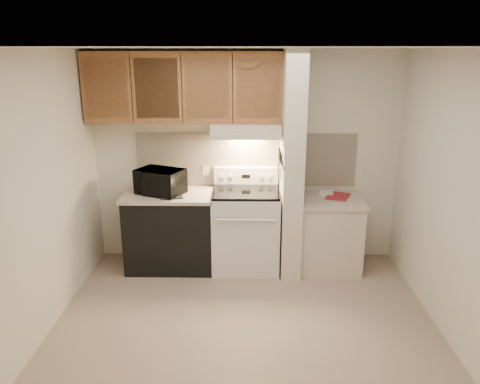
{
  "coord_description": "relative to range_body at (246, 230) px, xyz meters",
  "views": [
    {
      "loc": [
        0.01,
        -3.94,
        2.48
      ],
      "look_at": [
        -0.06,
        0.75,
        1.05
      ],
      "focal_mm": 35.0,
      "sensor_mm": 36.0,
      "label": 1
    }
  ],
  "objects": [
    {
      "name": "cooktop",
      "position": [
        0.0,
        0.0,
        0.48
      ],
      "size": [
        0.74,
        0.64,
        0.03
      ],
      "primitive_type": "cube",
      "color": "black",
      "rests_on": "range_body"
    },
    {
      "name": "range_display",
      "position": [
        0.0,
        0.24,
        0.59
      ],
      "size": [
        0.1,
        0.01,
        0.04
      ],
      "primitive_type": "cube",
      "color": "black",
      "rests_on": "range_backguard"
    },
    {
      "name": "ceiling",
      "position": [
        0.0,
        -1.16,
        2.04
      ],
      "size": [
        3.6,
        3.6,
        0.0
      ],
      "primitive_type": "plane",
      "rotation": [
        3.14,
        0.0,
        0.0
      ],
      "color": "white",
      "rests_on": "wall_back"
    },
    {
      "name": "knife_blade_e",
      "position": [
        0.38,
        0.1,
        0.75
      ],
      "size": [
        0.01,
        0.04,
        0.18
      ],
      "primitive_type": "cube",
      "color": "silver",
      "rests_on": "knife_strip"
    },
    {
      "name": "left_countertop",
      "position": [
        -0.88,
        0.01,
        0.43
      ],
      "size": [
        1.04,
        0.67,
        0.04
      ],
      "primitive_type": "cube",
      "color": "beige",
      "rests_on": "dishwasher_front"
    },
    {
      "name": "cab_gap_c",
      "position": [
        -0.14,
        0.01,
        1.62
      ],
      "size": [
        0.01,
        0.01,
        0.73
      ],
      "primitive_type": "cube",
      "color": "black",
      "rests_on": "upper_cabinets"
    },
    {
      "name": "range_knob_right_outer",
      "position": [
        0.28,
        0.24,
        0.59
      ],
      "size": [
        0.05,
        0.02,
        0.05
      ],
      "primitive_type": "cylinder",
      "rotation": [
        1.57,
        0.0,
        0.0
      ],
      "color": "silver",
      "rests_on": "range_backguard"
    },
    {
      "name": "range_body",
      "position": [
        0.0,
        0.0,
        0.0
      ],
      "size": [
        0.76,
        0.65,
        0.92
      ],
      "primitive_type": "cube",
      "color": "silver",
      "rests_on": "floor"
    },
    {
      "name": "range_knob_left_inner",
      "position": [
        -0.18,
        0.24,
        0.59
      ],
      "size": [
        0.05,
        0.02,
        0.05
      ],
      "primitive_type": "cylinder",
      "rotation": [
        1.57,
        0.0,
        0.0
      ],
      "color": "silver",
      "rests_on": "range_backguard"
    },
    {
      "name": "oven_window",
      "position": [
        0.0,
        -0.32,
        0.04
      ],
      "size": [
        0.5,
        0.01,
        0.3
      ],
      "primitive_type": "cube",
      "color": "black",
      "rests_on": "range_body"
    },
    {
      "name": "partition_pillar",
      "position": [
        0.51,
        -0.01,
        0.79
      ],
      "size": [
        0.22,
        0.7,
        2.5
      ],
      "primitive_type": "cube",
      "color": "beige",
      "rests_on": "floor"
    },
    {
      "name": "cab_gap_b",
      "position": [
        -0.69,
        0.01,
        1.62
      ],
      "size": [
        0.01,
        0.01,
        0.73
      ],
      "primitive_type": "cube",
      "color": "black",
      "rests_on": "upper_cabinets"
    },
    {
      "name": "range_knob_right_inner",
      "position": [
        0.18,
        0.24,
        0.59
      ],
      "size": [
        0.05,
        0.02,
        0.05
      ],
      "primitive_type": "cylinder",
      "rotation": [
        1.57,
        0.0,
        0.0
      ],
      "color": "silver",
      "rests_on": "range_backguard"
    },
    {
      "name": "dishwasher_front",
      "position": [
        -0.88,
        0.01,
        -0.03
      ],
      "size": [
        1.0,
        0.63,
        0.87
      ],
      "primitive_type": "cube",
      "color": "black",
      "rests_on": "floor"
    },
    {
      "name": "pillar_trim",
      "position": [
        0.39,
        -0.01,
        0.84
      ],
      "size": [
        0.01,
        0.7,
        0.04
      ],
      "primitive_type": "cube",
      "color": "#8F5D35",
      "rests_on": "partition_pillar"
    },
    {
      "name": "knife_blade_d",
      "position": [
        0.38,
        0.02,
        0.76
      ],
      "size": [
        0.01,
        0.04,
        0.16
      ],
      "primitive_type": "cube",
      "color": "silver",
      "rests_on": "knife_strip"
    },
    {
      "name": "floor",
      "position": [
        0.0,
        -1.16,
        -0.46
      ],
      "size": [
        3.6,
        3.6,
        0.0
      ],
      "primitive_type": "plane",
      "color": "tan",
      "rests_on": "ground"
    },
    {
      "name": "wall_left",
      "position": [
        -1.8,
        -1.16,
        0.79
      ],
      "size": [
        0.02,
        3.0,
        2.5
      ],
      "primitive_type": "cube",
      "color": "beige",
      "rests_on": "floor"
    },
    {
      "name": "wall_back",
      "position": [
        0.0,
        0.34,
        0.79
      ],
      "size": [
        3.6,
        2.5,
        0.02
      ],
      "primitive_type": "cube",
      "rotation": [
        1.57,
        0.0,
        0.0
      ],
      "color": "beige",
      "rests_on": "floor"
    },
    {
      "name": "hood_lip",
      "position": [
        0.0,
        -0.08,
        1.12
      ],
      "size": [
        0.78,
        0.04,
        0.06
      ],
      "primitive_type": "cube",
      "color": "beige",
      "rests_on": "range_hood"
    },
    {
      "name": "microwave",
      "position": [
        -0.97,
        -0.01,
        0.59
      ],
      "size": [
        0.61,
        0.53,
        0.29
      ],
      "primitive_type": "imported",
      "rotation": [
        0.0,
        0.0,
        -0.44
      ],
      "color": "black",
      "rests_on": "left_countertop"
    },
    {
      "name": "oven_handle",
      "position": [
        0.0,
        -0.35,
        0.26
      ],
      "size": [
        0.65,
        0.02,
        0.02
      ],
      "primitive_type": "cylinder",
      "rotation": [
        0.0,
        1.57,
        0.0
      ],
      "color": "silver",
      "rests_on": "range_body"
    },
    {
      "name": "range_knob_left_outer",
      "position": [
        -0.28,
        0.24,
        0.59
      ],
      "size": [
        0.05,
        0.02,
        0.05
      ],
      "primitive_type": "cylinder",
      "rotation": [
        1.57,
        0.0,
        0.0
      ],
      "color": "silver",
      "rests_on": "range_backguard"
    },
    {
      "name": "knife_handle_a",
      "position": [
        0.38,
        -0.22,
        0.91
      ],
      "size": [
        0.02,
        0.02,
        0.1
      ],
      "primitive_type": "cylinder",
      "color": "black",
      "rests_on": "knife_strip"
    },
    {
      "name": "knife_strip",
      "position": [
        0.39,
        -0.06,
        0.86
      ],
      "size": [
        0.02,
        0.42,
        0.04
      ],
      "primitive_type": "cube",
      "color": "black",
      "rests_on": "partition_pillar"
    },
    {
      "name": "knife_handle_e",
      "position": [
        0.38,
        0.12,
        0.91
      ],
      "size": [
        0.02,
        0.02,
        0.1
      ],
      "primitive_type": "cylinder",
      "color": "black",
      "rests_on": "knife_strip"
    },
    {
      "name": "cab_door_a",
      "position": [
        -1.51,
        0.01,
        1.62
      ],
      "size": [
        0.46,
        0.01,
        0.63
      ],
      "primitive_type": "cube",
      "color": "#8F5D35",
      "rests_on": "upper_cabinets"
    },
    {
      "name": "right_cab_base",
      "position": [
        0.97,
        -0.01,
        -0.06
      ],
      "size": [
        0.7,
        0.6,
        0.81
      ],
      "primitive_type": "cube",
      "color": "beige",
      "rests_on": "floor"
    },
    {
      "name": "knife_blade_b",
      "position": [
        0.38,
        -0.15,
        0.75
      ],
      "size": [
        0.01,
        0.04,
        0.18
      ],
      "primitive_type": "cube",
      "color": "silver",
      "rests_on": "knife_strip"
    },
    {
      "name": "wall_right",
      "position": [
        1.8,
        -1.16,
        0.79
      ],
      "size": [
        0.02,
        3.0,
        2.5
      ],
      "primitive_type": "cube",
      "color": "beige",
      "rests_on": "floor"
    },
    {
      "name": "knife_handle_d",
      "position": [
        0.38,
        0.03,
        0.91
      ],
      "size": [
        0.02,
        0.02,
        0.1
      ],
      "primitive_type": "cylinder",
      "color": "black",
      "rests_on": "knife_strip"
    },
    {
      "name": "range_backguard",
      "position": [
        0.0,
        0.28,
        0.59
      ],
      "size": [
        0.76,
        0.08,
        0.2
      ],
      "primitive_type": "cube",
      "color": "silver",
      "rests_on": "range_body"
    },
    {
      "name": "backsplash",
      "position": [
        0.0,
        0.33,
        0.78
      ],
      "size": [
        2.6,
        0.02,
        0.63
      ],
      "primitive_type": "cube",
      "color": "#FFEBCC",
      "rests_on": "wall_back"
    },
    {
      "name": "oven_mitt",
      "position": [
        0.38,
        0.17,
        0.77
      ],
      "size": [
        0.03,
        0.11,
        0.26
      ],
      "primitive_type": "cube",
      "color": "gray",
      "rests_on": "partition_pillar"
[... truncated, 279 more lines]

